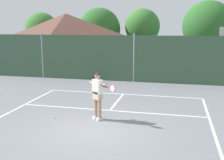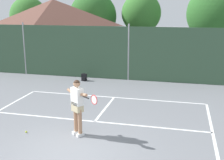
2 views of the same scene
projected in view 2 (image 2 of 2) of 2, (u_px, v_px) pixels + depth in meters
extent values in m
plane|color=slate|center=(69.00, 154.00, 8.33)|extent=(120.00, 120.00, 0.00)
cube|color=white|center=(114.00, 97.00, 13.51)|extent=(8.20, 0.10, 0.01)
cube|color=white|center=(95.00, 121.00, 10.66)|extent=(8.20, 0.10, 0.01)
cube|color=white|center=(105.00, 108.00, 12.06)|extent=(0.10, 2.97, 0.01)
cube|color=#38563D|center=(129.00, 54.00, 16.44)|extent=(26.00, 0.05, 3.02)
cylinder|color=#99999E|center=(25.00, 49.00, 17.93)|extent=(0.09, 0.09, 3.17)
cylinder|color=#99999E|center=(129.00, 52.00, 16.42)|extent=(0.09, 0.09, 3.17)
cube|color=silver|center=(55.00, 44.00, 21.62)|extent=(6.79, 4.32, 2.80)
pyramid|color=brown|center=(53.00, 12.00, 21.06)|extent=(7.33, 4.67, 1.82)
cylinder|color=brown|center=(30.00, 42.00, 26.72)|extent=(0.36, 0.36, 1.85)
ellipsoid|color=#38752D|center=(29.00, 16.00, 26.15)|extent=(3.36, 3.02, 3.36)
cylinder|color=brown|center=(93.00, 46.00, 25.35)|extent=(0.36, 0.36, 1.61)
ellipsoid|color=#2D6628|center=(93.00, 16.00, 24.74)|extent=(4.01, 3.61, 4.01)
cylinder|color=brown|center=(140.00, 44.00, 24.32)|extent=(0.36, 0.36, 2.22)
ellipsoid|color=#38752D|center=(141.00, 13.00, 23.72)|extent=(3.21, 2.89, 3.21)
cylinder|color=brown|center=(213.00, 49.00, 23.04)|extent=(0.36, 0.36, 1.74)
ellipsoid|color=#2D6628|center=(216.00, 13.00, 22.38)|extent=(4.38, 3.94, 4.38)
cube|color=silver|center=(76.00, 132.00, 9.62)|extent=(0.25, 0.28, 0.10)
cube|color=silver|center=(80.00, 135.00, 9.45)|extent=(0.25, 0.28, 0.10)
cylinder|color=#A37556|center=(76.00, 119.00, 9.51)|extent=(0.13, 0.13, 0.82)
cylinder|color=#A37556|center=(80.00, 121.00, 9.34)|extent=(0.13, 0.13, 0.82)
cube|color=tan|center=(77.00, 106.00, 9.31)|extent=(0.43, 0.40, 0.32)
cube|color=silver|center=(77.00, 96.00, 9.23)|extent=(0.47, 0.43, 0.56)
sphere|color=#A37556|center=(77.00, 84.00, 9.13)|extent=(0.22, 0.22, 0.22)
sphere|color=black|center=(77.00, 83.00, 9.12)|extent=(0.21, 0.21, 0.21)
cylinder|color=#A37556|center=(81.00, 95.00, 9.07)|extent=(0.51, 0.39, 0.17)
cylinder|color=#A37556|center=(72.00, 93.00, 9.42)|extent=(0.47, 0.37, 0.22)
cylinder|color=black|center=(86.00, 97.00, 8.95)|extent=(0.27, 0.20, 0.04)
torus|color=red|center=(94.00, 100.00, 8.73)|extent=(0.26, 0.19, 0.30)
cylinder|color=silver|center=(94.00, 100.00, 8.73)|extent=(0.22, 0.15, 0.26)
sphere|color=#CCE033|center=(26.00, 132.00, 9.70)|extent=(0.07, 0.07, 0.07)
cube|color=black|center=(84.00, 77.00, 16.54)|extent=(0.30, 0.21, 0.40)
cube|color=black|center=(83.00, 79.00, 16.45)|extent=(0.23, 0.09, 0.18)
torus|color=black|center=(84.00, 73.00, 16.49)|extent=(0.09, 0.03, 0.09)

